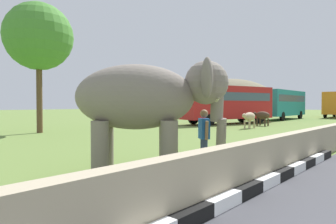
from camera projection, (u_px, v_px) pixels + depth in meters
barrier_parapet at (237, 168)px, 5.95m from camera, size 28.00×0.36×1.00m
elephant at (150, 99)px, 7.67m from camera, size 3.85×3.82×2.96m
person_handler at (204, 135)px, 8.37m from camera, size 0.48×0.57×1.66m
bus_red at (227, 102)px, 27.48m from camera, size 9.94×5.13×3.50m
bus_teal at (282, 102)px, 35.76m from camera, size 9.95×2.76×3.50m
cow_near at (249, 117)px, 22.03m from camera, size 1.90×0.66×1.23m
cow_mid at (262, 116)px, 24.90m from camera, size 1.08×1.91×1.23m
tree_distant at (39, 37)px, 18.52m from camera, size 4.24×4.24×8.23m
hill_east at (231, 113)px, 65.78m from camera, size 26.73×21.38×15.11m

